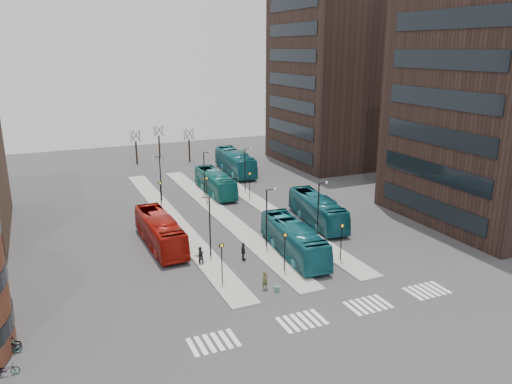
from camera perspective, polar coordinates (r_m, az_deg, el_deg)
name	(u,v)px	position (r m, az deg, el deg)	size (l,w,h in m)	color
ground	(343,346)	(36.28, 9.91, -16.92)	(160.00, 160.00, 0.00)	#303033
island_left	(173,220)	(59.87, -9.47, -3.18)	(2.50, 45.00, 0.15)	gray
island_mid	(221,213)	(61.51, -4.06, -2.46)	(2.50, 45.00, 0.15)	gray
island_right	(265,207)	(63.67, 1.02, -1.77)	(2.50, 45.00, 0.15)	gray
suitcase	(277,289)	(42.54, 2.40, -11.02)	(0.39, 0.31, 0.49)	navy
red_bus	(160,231)	(52.10, -10.92, -4.41)	(2.73, 11.66, 3.25)	#A0140C
teal_bus_a	(294,239)	(49.18, 4.33, -5.40)	(2.74, 11.72, 3.27)	#145C68
teal_bus_b	(215,183)	(69.81, -4.70, 1.08)	(2.66, 11.35, 3.16)	#156C68
teal_bus_c	(317,210)	(58.26, 7.01, -2.01)	(2.73, 11.68, 3.25)	#135460
teal_bus_d	(235,162)	(81.21, -2.41, 3.45)	(3.07, 13.12, 3.66)	#15616A
traveller	(265,280)	(42.63, 1.04, -10.05)	(0.61, 0.40, 1.68)	#4F4F2F
commuter_a	(200,256)	(47.44, -6.44, -7.26)	(0.87, 0.68, 1.79)	black
commuter_b	(243,251)	(48.16, -1.45, -6.81)	(1.02, 0.43, 1.75)	black
commuter_c	(302,248)	(49.21, 5.29, -6.37)	(1.12, 0.64, 1.74)	black
bicycle_near	(6,370)	(36.37, -26.68, -17.70)	(0.55, 1.59, 0.83)	gray
bicycle_mid	(7,346)	(38.47, -26.58, -15.51)	(0.52, 1.84, 1.11)	gray
bicycle_far	(7,347)	(38.49, -26.57, -15.60)	(0.65, 1.85, 0.97)	gray
crosswalk_stripes	(333,313)	(39.95, 8.82, -13.52)	(22.35, 2.40, 0.01)	silver
tower_near	(509,91)	(64.44, 26.95, 10.29)	(20.12, 20.00, 30.00)	black
tower_far	(342,76)	(89.95, 9.83, 12.94)	(20.12, 20.00, 30.00)	black
sign_poles	(239,212)	(54.42, -1.98, -2.34)	(12.45, 22.12, 3.65)	black
lamp_posts	(231,190)	(58.89, -2.88, 0.28)	(14.04, 20.24, 6.12)	black
bare_trees	(162,146)	(91.48, -10.73, 5.19)	(10.97, 8.14, 5.90)	black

